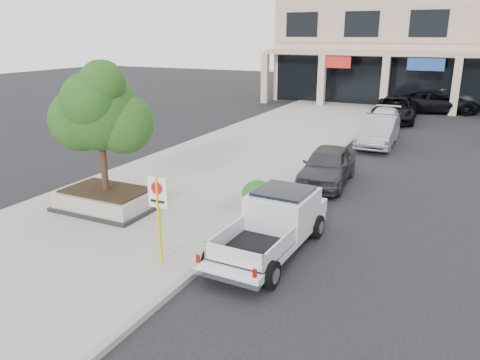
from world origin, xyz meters
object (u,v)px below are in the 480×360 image
at_px(no_parking_sign, 158,209).
at_px(curb_car_a, 327,165).
at_px(curb_car_c, 384,120).
at_px(lot_car_d, 439,102).
at_px(planter, 107,199).
at_px(curb_car_b, 378,131).
at_px(planter_tree, 106,111).
at_px(curb_car_d, 395,109).
at_px(pickup_truck, 269,227).

distance_m(no_parking_sign, curb_car_a, 9.03).
distance_m(curb_car_c, lot_car_d, 9.11).
relative_size(planter, curb_car_a, 0.73).
bearing_deg(curb_car_c, curb_car_b, -87.06).
bearing_deg(no_parking_sign, curb_car_c, 84.77).
height_order(planter, lot_car_d, lot_car_d).
distance_m(planter, planter_tree, 2.95).
relative_size(curb_car_d, lot_car_d, 1.02).
height_order(planter_tree, no_parking_sign, planter_tree).
xyz_separation_m(pickup_truck, curb_car_b, (0.23, 14.46, 0.02)).
height_order(curb_car_b, curb_car_d, curb_car_d).
bearing_deg(curb_car_d, planter_tree, -108.84).
relative_size(curb_car_a, lot_car_d, 0.75).
xyz_separation_m(planter, curb_car_a, (5.69, 6.38, 0.27)).
bearing_deg(curb_car_d, planter, -109.07).
relative_size(planter, pickup_truck, 0.64).
relative_size(no_parking_sign, curb_car_d, 0.39).
bearing_deg(curb_car_c, curb_car_d, 85.26).
bearing_deg(planter, curb_car_b, 65.93).
relative_size(no_parking_sign, pickup_truck, 0.46).
distance_m(curb_car_a, curb_car_d, 15.70).
distance_m(curb_car_a, lot_car_d, 20.98).
bearing_deg(curb_car_b, no_parking_sign, -100.08).
bearing_deg(curb_car_b, curb_car_a, -96.23).
bearing_deg(curb_car_a, planter, -135.29).
distance_m(planter_tree, curb_car_d, 22.82).
relative_size(pickup_truck, curb_car_a, 1.15).
distance_m(planter, curb_car_b, 15.37).
xyz_separation_m(curb_car_b, curb_car_d, (-0.35, 8.04, 0.02)).
relative_size(planter, no_parking_sign, 1.39).
distance_m(planter, lot_car_d, 28.45).
relative_size(planter_tree, pickup_truck, 0.80).
distance_m(planter, no_parking_sign, 4.74).
relative_size(curb_car_b, curb_car_c, 1.07).
xyz_separation_m(no_parking_sign, curb_car_c, (1.91, 20.88, -0.97)).
bearing_deg(planter, curb_car_d, 75.00).
relative_size(planter, curb_car_c, 0.70).
distance_m(no_parking_sign, curb_car_c, 20.99).
xyz_separation_m(curb_car_a, lot_car_d, (2.70, 20.81, 0.06)).
xyz_separation_m(planter_tree, pickup_truck, (5.90, -0.58, -2.63)).
height_order(curb_car_b, lot_car_d, lot_car_d).
bearing_deg(curb_car_c, pickup_truck, -92.33).
height_order(planter, curb_car_b, curb_car_b).
height_order(no_parking_sign, lot_car_d, no_parking_sign).
relative_size(planter_tree, curb_car_c, 0.87).
bearing_deg(curb_car_b, planter, -115.95).
distance_m(pickup_truck, curb_car_a, 6.82).
bearing_deg(planter, planter_tree, 48.97).
relative_size(planter_tree, curb_car_b, 0.82).
height_order(planter, curb_car_c, curb_car_c).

